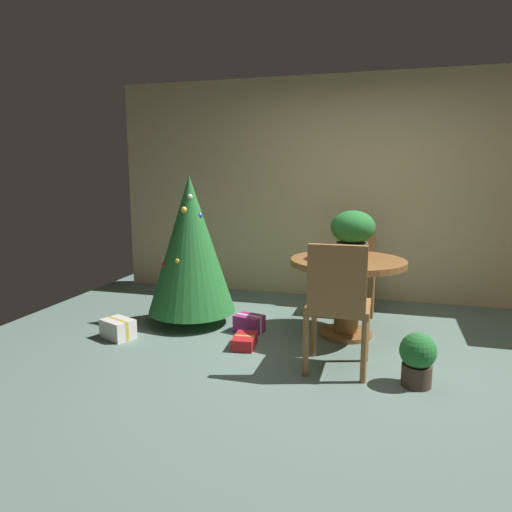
% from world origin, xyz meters
% --- Properties ---
extents(ground_plane, '(6.60, 6.60, 0.00)m').
position_xyz_m(ground_plane, '(0.00, 0.00, 0.00)').
color(ground_plane, slate).
extents(back_wall_panel, '(6.00, 0.10, 2.60)m').
position_xyz_m(back_wall_panel, '(0.00, 2.20, 1.30)').
color(back_wall_panel, beige).
rests_on(back_wall_panel, ground_plane).
extents(round_dining_table, '(1.04, 1.04, 0.72)m').
position_xyz_m(round_dining_table, '(-0.00, 0.78, 0.52)').
color(round_dining_table, brown).
rests_on(round_dining_table, ground_plane).
extents(flower_vase, '(0.39, 0.39, 0.44)m').
position_xyz_m(flower_vase, '(0.03, 0.79, 0.97)').
color(flower_vase, '#665B51').
rests_on(flower_vase, round_dining_table).
extents(wooden_chair_near, '(0.46, 0.45, 0.99)m').
position_xyz_m(wooden_chair_near, '(-0.00, -0.08, 0.56)').
color(wooden_chair_near, '#9E6B3D').
rests_on(wooden_chair_near, ground_plane).
extents(wooden_chair_far, '(0.47, 0.46, 0.94)m').
position_xyz_m(wooden_chair_far, '(-0.00, 1.66, 0.55)').
color(wooden_chair_far, '#9E6B3D').
rests_on(wooden_chair_far, ground_plane).
extents(holiday_tree, '(0.86, 0.86, 1.47)m').
position_xyz_m(holiday_tree, '(-1.52, 0.75, 0.79)').
color(holiday_tree, brown).
rests_on(holiday_tree, ground_plane).
extents(gift_box_purple, '(0.30, 0.24, 0.17)m').
position_xyz_m(gift_box_purple, '(-0.89, 0.62, 0.08)').
color(gift_box_purple, '#9E287A').
rests_on(gift_box_purple, ground_plane).
extents(gift_box_cream, '(0.34, 0.30, 0.18)m').
position_xyz_m(gift_box_cream, '(-1.99, 0.14, 0.09)').
color(gift_box_cream, silver).
rests_on(gift_box_cream, ground_plane).
extents(gift_box_red, '(0.21, 0.31, 0.10)m').
position_xyz_m(gift_box_red, '(-0.82, 0.25, 0.05)').
color(gift_box_red, red).
rests_on(gift_box_red, ground_plane).
extents(potted_plant, '(0.26, 0.26, 0.39)m').
position_xyz_m(potted_plant, '(0.57, -0.15, 0.21)').
color(potted_plant, '#4C382D').
rests_on(potted_plant, ground_plane).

